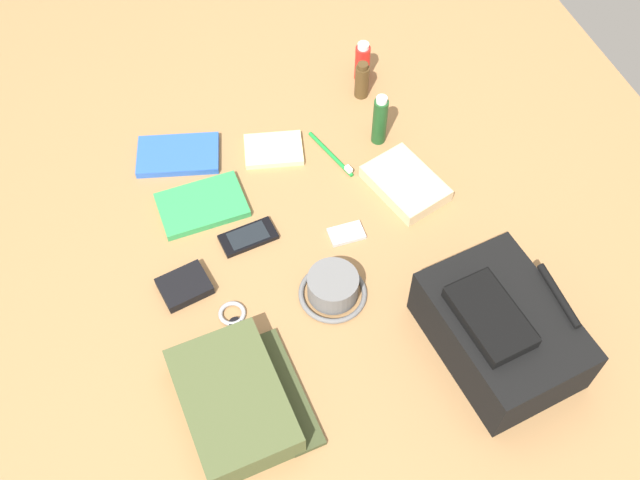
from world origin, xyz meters
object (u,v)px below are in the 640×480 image
paperback_novel (178,155)px  toothbrush (333,156)px  media_player (346,234)px  wristwatch (233,315)px  backpack (500,330)px  shampoo_bottle (380,120)px  cologne_bottle (362,81)px  bucket_hat (333,288)px  folded_towel (405,183)px  cell_phone (248,237)px  wallet (184,286)px  toiletry_pouch (236,400)px  notepad (274,150)px  travel_guidebook (202,205)px  sunscreen_spray (362,62)px

paperback_novel → toothbrush: toothbrush is taller
media_player → wristwatch: bearing=-68.7°
backpack → shampoo_bottle: (-0.65, -0.01, -0.00)m
cologne_bottle → media_player: (0.43, -0.21, -0.05)m
bucket_hat → shampoo_bottle: (-0.41, 0.28, 0.04)m
cologne_bottle → paperback_novel: 0.54m
backpack → folded_towel: size_ratio=1.85×
shampoo_bottle → cell_phone: (0.19, -0.41, -0.07)m
wristwatch → toothbrush: (-0.37, 0.37, 0.00)m
bucket_hat → cologne_bottle: cologne_bottle is taller
toothbrush → wallet: size_ratio=1.60×
media_player → folded_towel: folded_towel is taller
cologne_bottle → cell_phone: (0.36, -0.43, -0.05)m
backpack → folded_towel: backpack is taller
toiletry_pouch → cell_phone: toiletry_pouch is taller
backpack → notepad: bearing=-157.7°
shampoo_bottle → travel_guidebook: (0.06, -0.49, -0.07)m
bucket_hat → notepad: bearing=179.8°
sunscreen_spray → folded_towel: (0.41, -0.04, -0.04)m
bucket_hat → folded_towel: bucket_hat is taller
bucket_hat → folded_towel: (-0.23, 0.28, -0.01)m
toiletry_pouch → wristwatch: toiletry_pouch is taller
shampoo_bottle → media_player: bearing=-35.8°
cologne_bottle → cell_phone: size_ratio=0.80×
cologne_bottle → travel_guidebook: bearing=-65.3°
travel_guidebook → wallet: (0.21, -0.10, 0.00)m
shampoo_bottle → wallet: 0.66m
notepad → folded_towel: bearing=64.1°
cell_phone → wallet: (0.09, -0.18, 0.01)m
bucket_hat → cell_phone: bucket_hat is taller
travel_guidebook → cell_phone: 0.15m
wristwatch → folded_towel: size_ratio=0.36×
wristwatch → toothbrush: bearing=134.5°
folded_towel → media_player: bearing=-65.5°
toiletry_pouch → folded_towel: bearing=127.0°
bucket_hat → sunscreen_spray: (-0.64, 0.32, 0.03)m
toiletry_pouch → wallet: 0.32m
toothbrush → wallet: (0.26, -0.46, 0.01)m
backpack → folded_towel: bearing=-178.8°
travel_guidebook → notepad: 0.25m
bucket_hat → cell_phone: (-0.21, -0.14, -0.02)m
wristwatch → sunscreen_spray: bearing=138.4°
travel_guidebook → toothbrush: bearing=97.1°
sunscreen_spray → travel_guidebook: 0.62m
media_player → cell_phone: bearing=-106.7°
folded_towel → cologne_bottle: bearing=177.4°
travel_guidebook → toothbrush: toothbrush is taller
bucket_hat → sunscreen_spray: 0.72m
sunscreen_spray → paperback_novel: size_ratio=0.51×
cell_phone → notepad: bearing=150.2°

